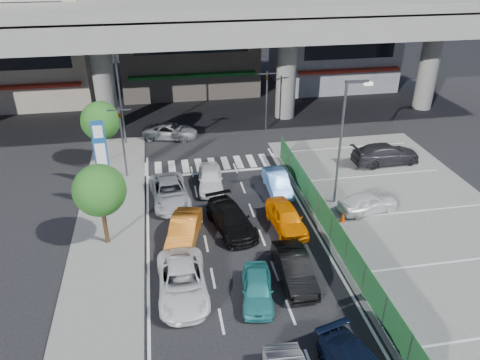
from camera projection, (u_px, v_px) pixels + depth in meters
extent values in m
plane|color=black|center=(244.00, 274.00, 23.75)|extent=(120.00, 120.00, 0.00)
cube|color=#60605D|center=(423.00, 231.00, 27.19)|extent=(12.00, 28.00, 0.06)
cube|color=#60605D|center=(108.00, 242.00, 26.10)|extent=(4.00, 30.00, 0.12)
cylinder|color=slate|center=(104.00, 83.00, 39.74)|extent=(1.80, 1.80, 8.00)
cylinder|color=slate|center=(286.00, 74.00, 42.24)|extent=(1.80, 1.80, 8.00)
cylinder|color=slate|center=(429.00, 67.00, 44.43)|extent=(1.80, 1.80, 8.00)
cube|color=slate|center=(196.00, 19.00, 38.64)|extent=(64.00, 14.00, 2.00)
cube|color=slate|center=(204.00, 16.00, 32.12)|extent=(64.00, 0.40, 0.90)
cube|color=gray|center=(25.00, 34.00, 46.01)|extent=(12.00, 10.00, 13.00)
cube|color=#A82314|center=(21.00, 86.00, 43.31)|extent=(10.80, 1.60, 0.25)
cube|color=black|center=(11.00, 37.00, 41.34)|extent=(9.60, 0.10, 5.85)
cube|color=gray|center=(186.00, 17.00, 48.91)|extent=(14.00, 10.00, 15.00)
cube|color=#13621F|center=(193.00, 75.00, 46.68)|extent=(12.60, 1.60, 0.25)
cube|color=black|center=(190.00, 17.00, 44.19)|extent=(11.20, 0.10, 6.75)
cube|color=slate|center=(334.00, 29.00, 51.24)|extent=(12.00, 10.00, 12.00)
cube|color=#A82314|center=(348.00, 70.00, 48.31)|extent=(10.80, 1.60, 0.25)
cube|color=black|center=(352.00, 32.00, 46.60)|extent=(9.60, 0.10, 5.40)
cylinder|color=#595B60|center=(123.00, 143.00, 31.99)|extent=(0.14, 0.14, 5.20)
cube|color=#595B60|center=(119.00, 110.00, 30.86)|extent=(1.60, 0.08, 0.08)
imported|color=black|center=(119.00, 114.00, 31.00)|extent=(0.26, 1.24, 0.50)
cylinder|color=#595B60|center=(266.00, 101.00, 39.90)|extent=(0.14, 0.14, 5.20)
cube|color=#595B60|center=(267.00, 74.00, 38.77)|extent=(1.60, 0.08, 0.08)
imported|color=black|center=(267.00, 77.00, 38.91)|extent=(0.26, 1.24, 0.50)
cylinder|color=#595B60|center=(340.00, 146.00, 28.18)|extent=(0.16, 0.16, 8.00)
cube|color=#595B60|center=(357.00, 82.00, 26.44)|extent=(1.40, 0.15, 0.15)
cube|color=silver|center=(368.00, 84.00, 26.62)|extent=(0.50, 0.22, 0.18)
cylinder|color=#595B60|center=(120.00, 97.00, 36.50)|extent=(0.16, 0.16, 8.00)
cube|color=#595B60|center=(122.00, 46.00, 34.76)|extent=(1.40, 0.15, 0.15)
cube|color=silver|center=(132.00, 48.00, 34.94)|extent=(0.50, 0.22, 0.18)
cylinder|color=#595B60|center=(107.00, 192.00, 29.06)|extent=(0.10, 0.10, 2.20)
cube|color=navy|center=(102.00, 161.00, 28.07)|extent=(0.80, 0.12, 3.00)
cube|color=white|center=(102.00, 162.00, 28.01)|extent=(0.60, 0.02, 2.40)
cylinder|color=#595B60|center=(104.00, 171.00, 31.60)|extent=(0.10, 0.10, 2.20)
cube|color=navy|center=(100.00, 142.00, 30.62)|extent=(0.80, 0.12, 3.00)
cube|color=white|center=(99.00, 143.00, 30.55)|extent=(0.60, 0.02, 2.40)
cylinder|color=#382314|center=(105.00, 225.00, 25.56)|extent=(0.24, 0.24, 2.40)
sphere|color=#194A15|center=(100.00, 190.00, 24.53)|extent=(2.80, 2.80, 2.80)
cylinder|color=#382314|center=(105.00, 149.00, 34.56)|extent=(0.24, 0.24, 2.40)
sphere|color=#194A15|center=(100.00, 121.00, 33.53)|extent=(2.80, 2.80, 2.80)
imported|color=white|center=(182.00, 282.00, 22.19)|extent=(2.29, 4.97, 1.38)
imported|color=teal|center=(257.00, 288.00, 21.92)|extent=(2.01, 3.77, 1.22)
imported|color=black|center=(294.00, 268.00, 23.09)|extent=(1.49, 4.20, 1.38)
imported|color=orange|center=(184.00, 231.00, 26.02)|extent=(2.46, 4.42, 1.38)
imported|color=black|center=(231.00, 219.00, 27.09)|extent=(2.85, 4.97, 1.36)
imported|color=orange|center=(286.00, 218.00, 27.19)|extent=(1.94, 4.16, 1.38)
imported|color=#B3B5BC|center=(170.00, 192.00, 29.89)|extent=(2.64, 5.04, 1.35)
imported|color=white|center=(210.00, 178.00, 31.53)|extent=(1.96, 4.17, 1.38)
imported|color=#5F9BF2|center=(277.00, 182.00, 31.16)|extent=(1.39, 3.88, 1.27)
imported|color=#999BA0|center=(170.00, 131.00, 39.19)|extent=(4.86, 3.14, 1.24)
imported|color=white|center=(368.00, 202.00, 28.70)|extent=(3.97, 2.09, 1.29)
imported|color=#28272C|center=(386.00, 154.00, 34.75)|extent=(5.22, 2.35, 1.48)
cone|color=#E0430C|center=(343.00, 217.00, 27.83)|extent=(0.45, 0.45, 0.68)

